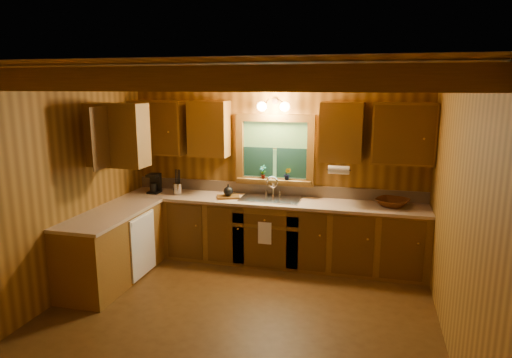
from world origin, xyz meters
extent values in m
plane|color=#4E3212|center=(0.00, 0.00, 0.00)|extent=(4.20, 4.20, 0.00)
plane|color=brown|center=(0.00, 0.00, 2.60)|extent=(4.20, 4.20, 0.00)
plane|color=brown|center=(0.00, 1.90, 1.30)|extent=(4.20, 0.00, 4.20)
plane|color=brown|center=(0.00, -1.90, 1.30)|extent=(4.20, 0.00, 4.20)
plane|color=brown|center=(-2.10, 0.00, 1.30)|extent=(0.00, 3.80, 3.80)
plane|color=brown|center=(2.10, 0.00, 1.30)|extent=(0.00, 3.80, 3.80)
cube|color=brown|center=(0.00, -1.20, 2.49)|extent=(4.20, 0.14, 0.18)
cube|color=brown|center=(0.00, -0.40, 2.49)|extent=(4.20, 0.14, 0.18)
cube|color=brown|center=(0.00, 0.40, 2.49)|extent=(4.20, 0.14, 0.18)
cube|color=brown|center=(0.00, 1.20, 2.49)|extent=(4.20, 0.14, 0.18)
cube|color=brown|center=(0.00, 1.59, 0.43)|extent=(4.20, 0.62, 0.86)
cube|color=brown|center=(-1.79, 0.48, 0.43)|extent=(0.62, 1.60, 0.86)
cube|color=tan|center=(0.00, 1.59, 0.88)|extent=(4.20, 0.66, 0.04)
cube|color=tan|center=(-1.78, 0.48, 0.88)|extent=(0.64, 1.60, 0.04)
cube|color=tan|center=(0.00, 1.89, 0.98)|extent=(4.20, 0.02, 0.16)
cube|color=white|center=(-1.47, 0.68, 0.43)|extent=(0.02, 0.60, 0.80)
cube|color=brown|center=(-1.70, 1.73, 1.84)|extent=(0.78, 0.34, 0.78)
cube|color=brown|center=(-0.92, 1.73, 1.84)|extent=(0.55, 0.34, 0.78)
cube|color=brown|center=(0.92, 1.73, 1.84)|extent=(0.55, 0.34, 0.78)
cube|color=brown|center=(1.70, 1.73, 1.84)|extent=(0.78, 0.34, 0.78)
cube|color=brown|center=(-1.93, 0.68, 1.84)|extent=(0.34, 1.10, 0.78)
cube|color=brown|center=(0.00, 1.86, 2.00)|extent=(1.12, 0.08, 0.10)
cube|color=brown|center=(0.00, 1.86, 1.10)|extent=(1.12, 0.08, 0.10)
cube|color=brown|center=(-0.51, 1.86, 1.55)|extent=(0.10, 0.08, 0.80)
cube|color=brown|center=(0.51, 1.86, 1.55)|extent=(0.10, 0.08, 0.80)
cube|color=#477330|center=(0.00, 1.90, 1.55)|extent=(0.92, 0.01, 0.80)
cube|color=#11322C|center=(-0.24, 1.87, 1.37)|extent=(0.42, 0.02, 0.42)
cube|color=#11322C|center=(0.24, 1.87, 1.37)|extent=(0.42, 0.02, 0.42)
cylinder|color=black|center=(0.00, 1.87, 1.57)|extent=(0.92, 0.01, 0.01)
cube|color=brown|center=(0.00, 1.82, 1.12)|extent=(1.06, 0.14, 0.04)
cylinder|color=black|center=(0.00, 1.86, 2.23)|extent=(0.08, 0.03, 0.08)
cylinder|color=black|center=(-0.10, 1.80, 2.23)|extent=(0.09, 0.17, 0.08)
cylinder|color=black|center=(0.10, 1.80, 2.23)|extent=(0.09, 0.17, 0.08)
sphere|color=#FFE0A5|center=(-0.16, 1.74, 2.16)|extent=(0.13, 0.13, 0.13)
sphere|color=#FFE0A5|center=(0.16, 1.74, 2.16)|extent=(0.13, 0.13, 0.13)
cylinder|color=white|center=(0.92, 1.53, 1.37)|extent=(0.27, 0.11, 0.11)
cube|color=white|center=(0.00, 1.26, 0.52)|extent=(0.18, 0.01, 0.30)
cube|color=silver|center=(0.00, 1.60, 0.91)|extent=(0.82, 0.48, 0.02)
cube|color=#262628|center=(-0.19, 1.60, 0.84)|extent=(0.34, 0.40, 0.14)
cube|color=#262628|center=(0.19, 1.60, 0.84)|extent=(0.34, 0.40, 0.14)
cylinder|color=silver|center=(0.00, 1.78, 1.01)|extent=(0.04, 0.04, 0.22)
torus|color=silver|center=(0.00, 1.72, 1.12)|extent=(0.16, 0.02, 0.16)
cube|color=black|center=(-1.73, 1.56, 0.91)|extent=(0.16, 0.19, 0.03)
cube|color=black|center=(-1.73, 1.62, 1.05)|extent=(0.16, 0.07, 0.26)
cube|color=black|center=(-1.73, 1.54, 1.16)|extent=(0.16, 0.18, 0.04)
cylinder|color=black|center=(-1.73, 1.53, 0.99)|extent=(0.10, 0.10, 0.11)
cylinder|color=silver|center=(-1.37, 1.56, 0.98)|extent=(0.13, 0.13, 0.16)
cylinder|color=black|center=(-1.38, 1.55, 1.15)|extent=(0.03, 0.04, 0.24)
cylinder|color=black|center=(-1.37, 1.56, 1.15)|extent=(0.01, 0.01, 0.24)
cylinder|color=black|center=(-1.35, 1.58, 1.15)|extent=(0.03, 0.04, 0.24)
cylinder|color=black|center=(-1.34, 1.58, 1.15)|extent=(0.05, 0.06, 0.23)
cube|color=#533311|center=(-0.59, 1.54, 0.91)|extent=(0.37, 0.32, 0.03)
sphere|color=black|center=(-0.59, 1.54, 0.99)|extent=(0.13, 0.13, 0.13)
cylinder|color=black|center=(-0.59, 1.54, 1.08)|extent=(0.02, 0.02, 0.04)
imported|color=#48230C|center=(1.62, 1.64, 0.95)|extent=(0.54, 0.54, 0.10)
imported|color=#533311|center=(-0.16, 1.81, 1.24)|extent=(0.12, 0.10, 0.20)
imported|color=#533311|center=(0.20, 1.81, 1.23)|extent=(0.11, 0.09, 0.18)
camera|label=1|loc=(1.30, -4.28, 2.45)|focal=31.61mm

